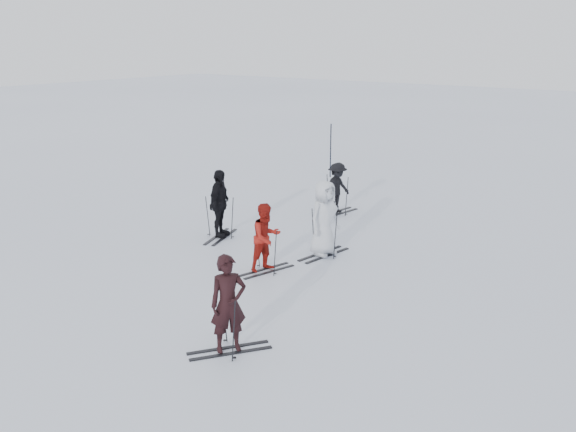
# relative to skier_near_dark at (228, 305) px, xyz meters

# --- Properties ---
(ground) EXTENTS (120.00, 120.00, 0.00)m
(ground) POSITION_rel_skier_near_dark_xyz_m (-2.46, 4.19, -0.92)
(ground) COLOR silver
(ground) RESTS_ON ground
(skier_near_dark) EXTENTS (0.74, 0.80, 1.84)m
(skier_near_dark) POSITION_rel_skier_near_dark_xyz_m (0.00, 0.00, 0.00)
(skier_near_dark) COLOR black
(skier_near_dark) RESTS_ON ground
(skier_red) EXTENTS (0.83, 0.96, 1.70)m
(skier_red) POSITION_rel_skier_near_dark_xyz_m (-2.02, 3.69, -0.07)
(skier_red) COLOR maroon
(skier_red) RESTS_ON ground
(skier_grey) EXTENTS (0.76, 1.05, 1.99)m
(skier_grey) POSITION_rel_skier_near_dark_xyz_m (-1.54, 5.54, 0.08)
(skier_grey) COLOR silver
(skier_grey) RESTS_ON ground
(skier_uphill_left) EXTENTS (0.81, 1.24, 1.95)m
(skier_uphill_left) POSITION_rel_skier_near_dark_xyz_m (-4.79, 5.08, 0.06)
(skier_uphill_left) COLOR black
(skier_uphill_left) RESTS_ON ground
(skier_uphill_far) EXTENTS (0.76, 1.14, 1.65)m
(skier_uphill_far) POSITION_rel_skier_near_dark_xyz_m (-3.45, 9.25, -0.09)
(skier_uphill_far) COLOR black
(skier_uphill_far) RESTS_ON ground
(skis_near_dark) EXTENTS (1.80, 1.61, 1.17)m
(skis_near_dark) POSITION_rel_skier_near_dark_xyz_m (0.00, 0.00, -0.33)
(skis_near_dark) COLOR black
(skis_near_dark) RESTS_ON ground
(skis_red) EXTENTS (1.73, 1.20, 1.14)m
(skis_red) POSITION_rel_skier_near_dark_xyz_m (-2.02, 3.69, -0.35)
(skis_red) COLOR black
(skis_red) RESTS_ON ground
(skis_grey) EXTENTS (1.84, 1.15, 1.26)m
(skis_grey) POSITION_rel_skier_near_dark_xyz_m (-1.54, 5.54, -0.29)
(skis_grey) COLOR black
(skis_grey) RESTS_ON ground
(skis_uphill_left) EXTENTS (1.90, 1.39, 1.24)m
(skis_uphill_left) POSITION_rel_skier_near_dark_xyz_m (-4.79, 5.08, -0.30)
(skis_uphill_left) COLOR black
(skis_uphill_left) RESTS_ON ground
(skis_uphill_far) EXTENTS (1.91, 1.19, 1.31)m
(skis_uphill_far) POSITION_rel_skier_near_dark_xyz_m (-3.45, 9.25, -0.27)
(skis_uphill_far) COLOR black
(skis_uphill_far) RESTS_ON ground
(piste_marker) EXTENTS (0.06, 0.06, 2.18)m
(piste_marker) POSITION_rel_skier_near_dark_xyz_m (-6.66, 13.88, 0.17)
(piste_marker) COLOR black
(piste_marker) RESTS_ON ground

